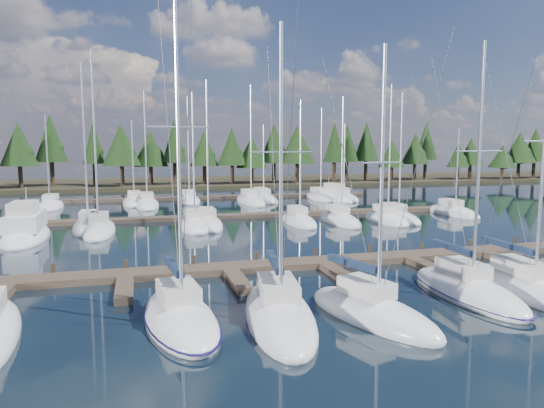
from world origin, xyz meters
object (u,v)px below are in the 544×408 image
object	(u,v)px
front_sailboat_1	(180,318)
motor_yacht_right	(332,198)
front_sailboat_4	(467,290)
motor_yacht_left	(26,232)
main_dock	(324,264)
front_sailboat_3	(371,312)
front_sailboat_5	(527,289)
front_sailboat_2	(279,313)

from	to	relation	value
front_sailboat_1	motor_yacht_right	xyz separation A→B (m)	(24.72, 42.80, 0.16)
front_sailboat_4	motor_yacht_left	world-z (taller)	front_sailboat_4
main_dock	front_sailboat_3	world-z (taller)	front_sailboat_3
motor_yacht_left	main_dock	bearing A→B (deg)	-37.52
front_sailboat_4	front_sailboat_5	xyz separation A→B (m)	(3.12, -0.66, 0.01)
front_sailboat_2	motor_yacht_right	world-z (taller)	front_sailboat_2
main_dock	front_sailboat_5	world-z (taller)	front_sailboat_5
motor_yacht_left	motor_yacht_right	xyz separation A→B (m)	(35.38, 19.73, -0.10)
motor_yacht_right	front_sailboat_2	bearing A→B (deg)	-115.28
front_sailboat_4	motor_yacht_left	size ratio (longest dim) A/B	1.29
front_sailboat_1	front_sailboat_5	bearing A→B (deg)	-1.58
front_sailboat_3	motor_yacht_right	world-z (taller)	front_sailboat_3
front_sailboat_1	front_sailboat_3	distance (m)	8.35
main_dock	motor_yacht_left	distance (m)	25.52
front_sailboat_2	front_sailboat_1	bearing A→B (deg)	172.26
front_sailboat_1	motor_yacht_left	bearing A→B (deg)	114.80
front_sailboat_2	front_sailboat_4	distance (m)	10.23
front_sailboat_2	front_sailboat_5	xyz separation A→B (m)	(13.33, 0.09, 0.01)
main_dock	front_sailboat_4	size ratio (longest dim) A/B	3.29
front_sailboat_5	motor_yacht_right	bearing A→B (deg)	80.61
main_dock	front_sailboat_2	world-z (taller)	front_sailboat_2
main_dock	motor_yacht_left	bearing A→B (deg)	142.48
front_sailboat_3	motor_yacht_left	size ratio (longest dim) A/B	1.21
main_dock	front_sailboat_3	xyz separation A→B (m)	(-1.37, -9.10, 0.09)
main_dock	front_sailboat_4	world-z (taller)	front_sailboat_4
front_sailboat_3	motor_yacht_right	distance (m)	47.34
motor_yacht_left	front_sailboat_3	bearing A→B (deg)	-52.55
front_sailboat_2	front_sailboat_3	bearing A→B (deg)	-13.98
front_sailboat_3	front_sailboat_4	size ratio (longest dim) A/B	0.94
main_dock	front_sailboat_1	xyz separation A→B (m)	(-9.58, -7.53, 0.09)
front_sailboat_3	motor_yacht_left	distance (m)	31.03
front_sailboat_1	front_sailboat_4	bearing A→B (deg)	0.68
front_sailboat_1	front_sailboat_2	size ratio (longest dim) A/B	1.14
main_dock	front_sailboat_4	xyz separation A→B (m)	(4.87, -7.36, 0.08)
front_sailboat_2	front_sailboat_4	size ratio (longest dim) A/B	1.00
motor_yacht_left	front_sailboat_2	bearing A→B (deg)	-57.78
front_sailboat_2	front_sailboat_4	bearing A→B (deg)	4.20
front_sailboat_5	motor_yacht_right	xyz separation A→B (m)	(7.16, 43.29, 0.17)
front_sailboat_3	motor_yacht_right	xyz separation A→B (m)	(16.52, 44.37, 0.17)
front_sailboat_5	motor_yacht_left	world-z (taller)	front_sailboat_5
front_sailboat_2	front_sailboat_5	distance (m)	13.33
main_dock	front_sailboat_2	xyz separation A→B (m)	(-5.34, -8.11, 0.08)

